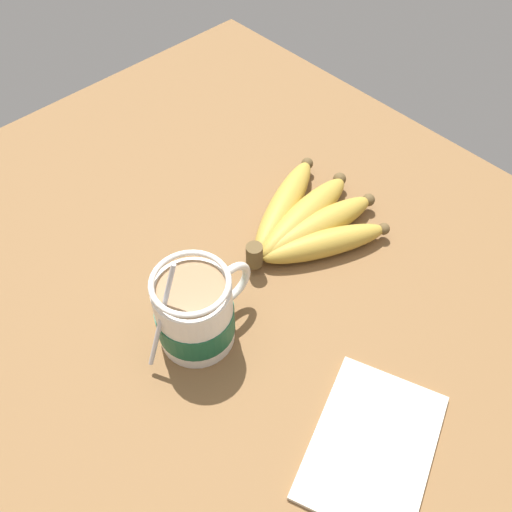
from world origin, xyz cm
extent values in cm
cube|color=brown|center=(0.00, 0.00, 1.64)|extent=(90.70, 90.70, 3.28)
cylinder|color=white|center=(-2.99, -3.14, 7.67)|extent=(8.17, 8.17, 8.77)
cylinder|color=#195638|center=(-2.99, -3.14, 6.73)|extent=(8.37, 8.37, 3.44)
torus|color=white|center=(2.04, -3.14, 8.20)|extent=(5.62, 0.90, 5.62)
cylinder|color=#997551|center=(-2.99, -3.14, 12.15)|extent=(6.97, 6.97, 0.40)
torus|color=white|center=(-2.99, -3.14, 13.12)|extent=(8.17, 8.17, 0.60)
cylinder|color=silver|center=(-6.80, -3.14, 11.00)|extent=(5.23, 0.50, 12.61)
ellipsoid|color=silver|center=(-4.42, -3.14, 4.78)|extent=(3.00, 2.00, 0.80)
cylinder|color=brown|center=(7.86, -0.71, 6.03)|extent=(2.00, 2.00, 3.00)
ellipsoid|color=#B79338|center=(15.91, -4.59, 4.96)|extent=(15.75, 9.92, 3.36)
sphere|color=brown|center=(23.05, -8.04, 4.96)|extent=(1.51, 1.51, 1.51)
ellipsoid|color=#B79338|center=(17.15, -2.23, 5.12)|extent=(17.21, 6.34, 3.67)
sphere|color=brown|center=(25.46, -3.59, 5.12)|extent=(1.65, 1.65, 1.65)
ellipsoid|color=#B79338|center=(17.22, 0.46, 5.22)|extent=(17.22, 5.96, 3.89)
sphere|color=brown|center=(25.58, 1.51, 5.22)|extent=(1.75, 1.75, 1.75)
ellipsoid|color=#B79338|center=(16.78, 3.19, 5.10)|extent=(17.48, 10.34, 3.64)
sphere|color=brown|center=(24.79, 6.69, 5.10)|extent=(1.64, 1.64, 1.64)
cube|color=beige|center=(1.23, -24.32, 3.58)|extent=(18.87, 16.20, 0.60)
camera|label=1|loc=(-20.96, -31.49, 57.62)|focal=40.00mm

